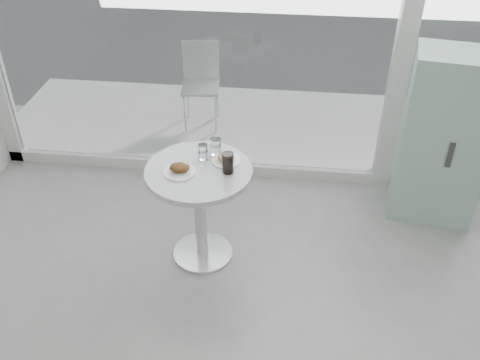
# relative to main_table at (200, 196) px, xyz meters

# --- Properties ---
(main_table) EXTENTS (0.72, 0.72, 0.77)m
(main_table) POSITION_rel_main_table_xyz_m (0.00, 0.00, 0.00)
(main_table) COLOR silver
(main_table) RESTS_ON ground
(patio_deck) EXTENTS (5.60, 1.60, 0.05)m
(patio_deck) POSITION_rel_main_table_xyz_m (0.50, 1.90, -0.53)
(patio_deck) COLOR white
(patio_deck) RESTS_ON ground
(mint_cabinet) EXTENTS (0.69, 0.51, 1.37)m
(mint_cabinet) POSITION_rel_main_table_xyz_m (1.74, 0.73, 0.13)
(mint_cabinet) COLOR #87AD9B
(mint_cabinet) RESTS_ON ground
(patio_chair) EXTENTS (0.39, 0.39, 0.82)m
(patio_chair) POSITION_rel_main_table_xyz_m (-0.32, 1.90, -0.03)
(patio_chair) COLOR silver
(patio_chair) RESTS_ON patio_deck
(plate_fritter) EXTENTS (0.21, 0.21, 0.07)m
(plate_fritter) POSITION_rel_main_table_xyz_m (-0.11, -0.05, 0.25)
(plate_fritter) COLOR white
(plate_fritter) RESTS_ON main_table
(plate_donut) EXTENTS (0.19, 0.19, 0.05)m
(plate_donut) POSITION_rel_main_table_xyz_m (0.17, 0.11, 0.24)
(plate_donut) COLOR white
(plate_donut) RESTS_ON main_table
(water_tumbler_a) EXTENTS (0.07, 0.07, 0.11)m
(water_tumbler_a) POSITION_rel_main_table_xyz_m (0.01, 0.13, 0.27)
(water_tumbler_a) COLOR white
(water_tumbler_a) RESTS_ON main_table
(water_tumbler_b) EXTENTS (0.08, 0.08, 0.12)m
(water_tumbler_b) POSITION_rel_main_table_xyz_m (0.09, 0.20, 0.27)
(water_tumbler_b) COLOR white
(water_tumbler_b) RESTS_ON main_table
(cola_glass) EXTENTS (0.08, 0.08, 0.14)m
(cola_glass) POSITION_rel_main_table_xyz_m (0.20, -0.01, 0.29)
(cola_glass) COLOR white
(cola_glass) RESTS_ON main_table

